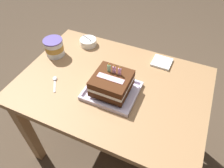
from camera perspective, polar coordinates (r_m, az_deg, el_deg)
name	(u,v)px	position (r m, az deg, el deg)	size (l,w,h in m)	color
ground_plane	(112,144)	(1.81, 0.05, -16.09)	(8.00, 8.00, 0.00)	#4C3D2D
dining_table	(112,96)	(1.29, 0.07, -3.23)	(1.08, 0.76, 0.73)	#9E754C
foil_tray	(112,91)	(1.15, -0.08, -1.99)	(0.28, 0.25, 0.02)	silver
birthday_cake	(112,83)	(1.10, -0.08, 0.27)	(0.19, 0.19, 0.15)	#482511
bowl_stack	(88,42)	(1.48, -6.50, 11.30)	(0.11, 0.11, 0.09)	white
ice_cream_tub	(54,47)	(1.41, -15.49, 9.62)	(0.12, 0.12, 0.11)	white
serving_spoon_near_tray	(55,80)	(1.26, -15.35, 1.05)	(0.08, 0.11, 0.01)	silver
napkin_pile	(162,62)	(1.36, 13.43, 5.78)	(0.12, 0.12, 0.01)	white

